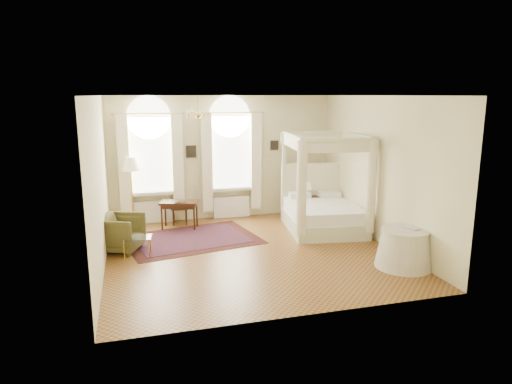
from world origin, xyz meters
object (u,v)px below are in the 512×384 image
nightstand (308,208)px  canopy_bed (323,209)px  stool (180,208)px  coffee_table (137,239)px  writing_desk (179,205)px  floor_lamp (131,167)px  armchair (120,233)px  side_table (404,249)px

nightstand → canopy_bed: bearing=-88.5°
nightstand → stool: bearing=170.6°
nightstand → coffee_table: size_ratio=1.06×
writing_desk → floor_lamp: bearing=157.6°
armchair → floor_lamp: (0.29, 1.87, 1.13)m
floor_lamp → coffee_table: bearing=-88.7°
stool → coffee_table: stool is taller
stool → coffee_table: (-1.12, -2.21, -0.05)m
nightstand → side_table: bearing=-81.8°
coffee_table → floor_lamp: size_ratio=0.35×
canopy_bed → nightstand: size_ratio=3.65×
stool → floor_lamp: floor_lamp is taller
writing_desk → stool: bearing=83.1°
side_table → canopy_bed: bearing=100.5°
canopy_bed → floor_lamp: bearing=161.1°
canopy_bed → stool: bearing=156.2°
stool → floor_lamp: 1.62m
canopy_bed → side_table: canopy_bed is taller
nightstand → side_table: 3.73m
armchair → coffee_table: (0.34, -0.40, -0.04)m
armchair → floor_lamp: floor_lamp is taller
nightstand → side_table: (0.53, -3.69, 0.04)m
writing_desk → side_table: bearing=-44.2°
canopy_bed → stool: size_ratio=4.87×
nightstand → floor_lamp: (-4.55, 0.62, 1.20)m
canopy_bed → side_table: (0.51, -2.75, -0.17)m
nightstand → armchair: (-4.83, -1.25, 0.07)m
side_table → coffee_table: bearing=157.9°
writing_desk → armchair: bearing=-135.2°
writing_desk → floor_lamp: (-1.13, 0.46, 0.94)m
canopy_bed → side_table: 2.80m
writing_desk → floor_lamp: floor_lamp is taller
coffee_table → side_table: bearing=-22.1°
canopy_bed → coffee_table: bearing=-171.1°
coffee_table → side_table: (5.03, -2.04, 0.01)m
writing_desk → stool: 0.44m
writing_desk → armchair: armchair is taller
stool → side_table: (3.91, -4.25, -0.04)m
armchair → coffee_table: armchair is taller
canopy_bed → side_table: bearing=-79.5°
nightstand → coffee_table: bearing=-159.8°
stool → coffee_table: bearing=-117.0°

